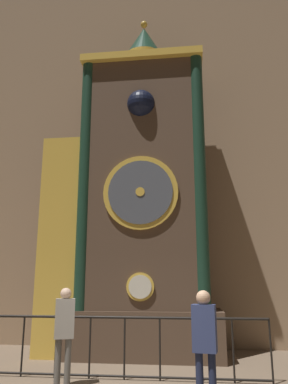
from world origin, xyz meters
TOP-DOWN VIEW (x-y plane):
  - cathedral_back_wall at (-0.09, 5.71)m, footprint 24.00×0.32m
  - clock_tower at (-0.43, 4.24)m, footprint 4.51×1.81m
  - railing_fence at (-0.23, 2.15)m, footprint 5.39×0.05m
  - visitor_near at (-1.22, 1.54)m, footprint 0.39×0.32m
  - visitor_far at (1.22, 0.54)m, footprint 0.37×0.28m

SIDE VIEW (x-z plane):
  - railing_fence at x=-0.23m, z-range 0.06..1.19m
  - visitor_far at x=1.22m, z-range 0.17..1.82m
  - visitor_near at x=-1.22m, z-range 0.16..1.82m
  - clock_tower at x=-0.43m, z-range -0.79..8.47m
  - cathedral_back_wall at x=-0.09m, z-range -0.01..12.21m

